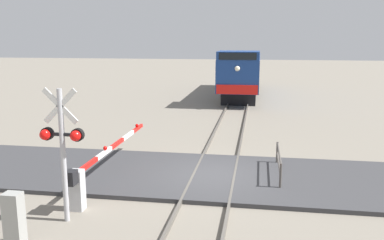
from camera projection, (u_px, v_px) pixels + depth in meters
name	position (u px, v px, depth m)	size (l,w,h in m)	color
ground_plane	(214.00, 178.00, 14.64)	(160.00, 160.00, 0.00)	gray
rail_track_left	(194.00, 175.00, 14.74)	(0.08, 80.00, 0.15)	#59544C
rail_track_right	(234.00, 177.00, 14.51)	(0.08, 80.00, 0.15)	#59544C
road_surface	(214.00, 176.00, 14.63)	(36.00, 5.00, 0.14)	#38383A
locomotive	(242.00, 72.00, 34.84)	(2.96, 14.93, 3.93)	black
crossing_signal	(62.00, 142.00, 10.78)	(1.18, 0.33, 3.63)	#ADADB2
crossing_gate	(92.00, 170.00, 12.85)	(0.36, 7.20, 1.30)	silver
utility_cabinet	(14.00, 219.00, 9.83)	(0.42, 0.35, 1.30)	#999993
guard_railing	(279.00, 161.00, 14.56)	(0.08, 2.84, 0.95)	#4C4742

